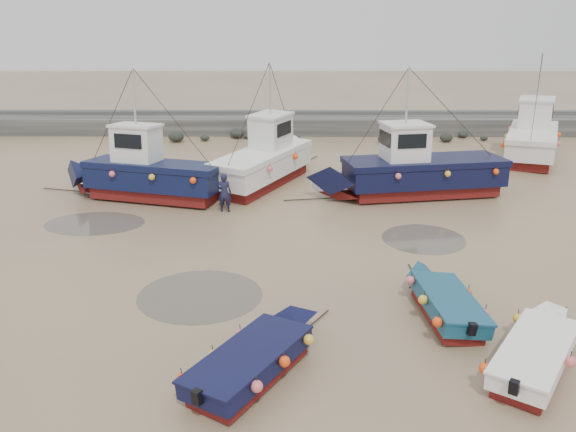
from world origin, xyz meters
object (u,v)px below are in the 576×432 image
dinghy_1 (259,355)px  cabin_boat_0 (142,172)px  dinghy_2 (442,298)px  cabin_boat_2 (412,170)px  dinghy_3 (539,348)px  cabin_boat_1 (268,158)px  person (225,211)px  cabin_boat_3 (534,136)px

dinghy_1 → cabin_boat_0: bearing=148.1°
dinghy_2 → cabin_boat_2: bearing=77.5°
dinghy_3 → cabin_boat_1: 18.02m
dinghy_1 → person: 12.26m
dinghy_3 → cabin_boat_0: size_ratio=0.55×
cabin_boat_0 → dinghy_3: bearing=-120.2°
cabin_boat_2 → cabin_boat_1: bearing=64.6°
person → cabin_boat_0: bearing=-20.5°
cabin_boat_3 → person: cabin_boat_3 is taller
dinghy_2 → person: size_ratio=3.00×
cabin_boat_0 → person: cabin_boat_0 is taller
dinghy_2 → cabin_boat_0: size_ratio=0.57×
cabin_boat_1 → cabin_boat_3: bearing=46.3°
dinghy_3 → cabin_boat_0: bearing=172.0°
dinghy_1 → cabin_boat_3: (15.80, 21.60, 0.82)m
dinghy_2 → cabin_boat_1: size_ratio=0.60×
dinghy_2 → cabin_boat_1: (-5.92, 13.54, 0.79)m
cabin_boat_1 → dinghy_1: bearing=-59.9°
dinghy_2 → cabin_boat_2: (1.28, 11.40, 0.75)m
cabin_boat_1 → dinghy_2: bearing=-37.5°
cabin_boat_0 → cabin_boat_3: (22.23, 7.72, 0.01)m
cabin_boat_2 → cabin_boat_3: bearing=-60.1°
dinghy_2 → cabin_boat_3: cabin_boat_3 is taller
cabin_boat_2 → cabin_boat_0: bearing=83.4°
cabin_boat_1 → person: 5.06m
cabin_boat_0 → cabin_boat_1: (6.09, 2.67, -0.01)m
person → dinghy_2: bearing=133.8°
dinghy_3 → dinghy_2: bearing=161.9°
dinghy_3 → cabin_boat_2: (-0.63, 14.07, 0.76)m
cabin_boat_1 → cabin_boat_2: bearing=12.4°
cabin_boat_1 → cabin_boat_3: size_ratio=1.01×
dinghy_3 → cabin_boat_0: cabin_boat_0 is taller
cabin_boat_3 → cabin_boat_2: bearing=-116.6°
cabin_boat_2 → person: (-9.08, -2.36, -1.31)m
cabin_boat_0 → person: (4.21, -1.83, -1.35)m
cabin_boat_0 → person: 4.79m
dinghy_3 → person: dinghy_3 is taller
cabin_boat_3 → dinghy_3: bearing=-86.8°
dinghy_3 → cabin_boat_1: size_ratio=0.57×
dinghy_3 → cabin_boat_3: cabin_boat_3 is taller
dinghy_2 → cabin_boat_3: size_ratio=0.60×
dinghy_2 → cabin_boat_0: cabin_boat_0 is taller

